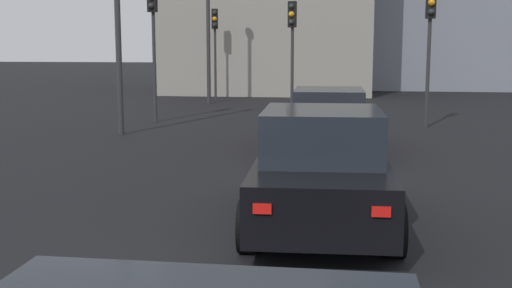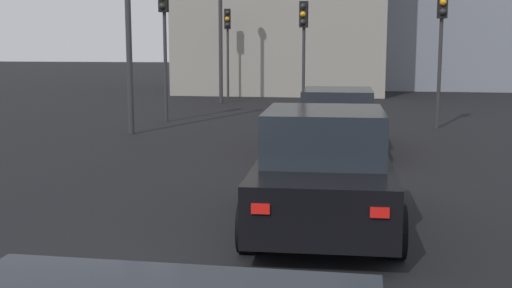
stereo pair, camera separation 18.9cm
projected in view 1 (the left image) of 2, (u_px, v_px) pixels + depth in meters
name	position (u px, v px, depth m)	size (l,w,h in m)	color
ground_plane	(162.00, 280.00, 7.13)	(160.00, 160.00, 0.20)	black
car_maroon_left_lead	(328.00, 120.00, 15.30)	(4.71, 2.13, 1.44)	#510F16
car_black_left_second	(321.00, 171.00, 8.75)	(4.12, 2.07, 1.63)	black
traffic_light_near_left	(430.00, 27.00, 18.85)	(0.32, 0.28, 4.10)	#2D2D30
traffic_light_near_right	(215.00, 34.00, 29.22)	(0.33, 0.31, 4.04)	#2D2D30
traffic_light_far_left	(153.00, 23.00, 20.26)	(0.32, 0.29, 4.36)	#2D2D30
traffic_light_far_right	(292.00, 33.00, 22.63)	(0.33, 0.31, 3.94)	#2D2D30
street_lamp_far	(208.00, 10.00, 26.71)	(0.56, 0.36, 6.43)	#2D2D30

